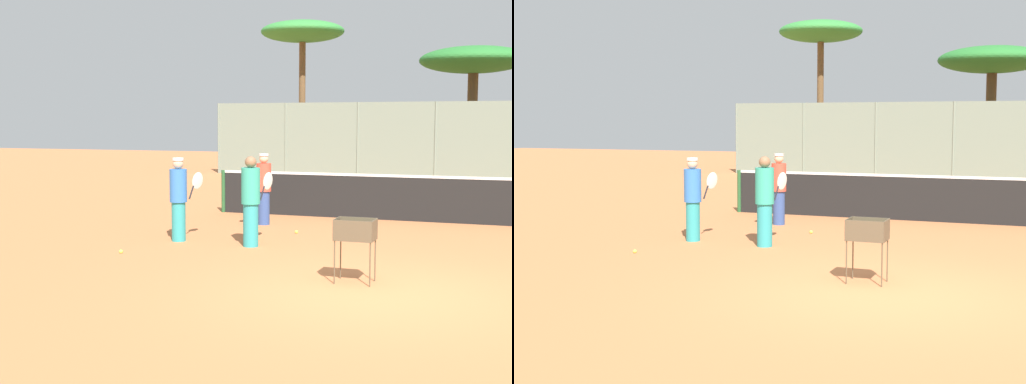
# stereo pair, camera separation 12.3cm
# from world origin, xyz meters

# --- Properties ---
(ground_plane) EXTENTS (80.00, 80.00, 0.00)m
(ground_plane) POSITION_xyz_m (0.00, 0.00, 0.00)
(ground_plane) COLOR #C67242
(tennis_net) EXTENTS (10.80, 0.10, 1.07)m
(tennis_net) POSITION_xyz_m (0.00, 7.23, 0.56)
(tennis_net) COLOR #26592D
(tennis_net) RESTS_ON ground_plane
(back_fence) EXTENTS (21.95, 0.08, 3.08)m
(back_fence) POSITION_xyz_m (-0.00, 19.67, 1.54)
(back_fence) COLOR gray
(back_fence) RESTS_ON ground_plane
(tree_1) EXTENTS (4.73, 4.73, 5.59)m
(tree_1) POSITION_xyz_m (-0.49, 23.94, 4.91)
(tree_1) COLOR brown
(tree_1) RESTS_ON ground_plane
(tree_2) EXTENTS (3.93, 3.93, 6.99)m
(tree_2) POSITION_xyz_m (-8.23, 23.40, 6.37)
(tree_2) COLOR brown
(tree_2) RESTS_ON ground_plane
(player_white_outfit) EXTENTS (0.40, 0.88, 1.67)m
(player_white_outfit) POSITION_xyz_m (-2.90, 2.84, 0.86)
(player_white_outfit) COLOR teal
(player_white_outfit) RESTS_ON ground_plane
(player_red_cap) EXTENTS (0.35, 0.86, 1.59)m
(player_red_cap) POSITION_xyz_m (-3.65, 5.54, 0.83)
(player_red_cap) COLOR #334C8C
(player_red_cap) RESTS_ON ground_plane
(player_yellow_shirt) EXTENTS (0.43, 0.85, 1.61)m
(player_yellow_shirt) POSITION_xyz_m (-4.42, 2.91, 0.84)
(player_yellow_shirt) COLOR teal
(player_yellow_shirt) RESTS_ON ground_plane
(ball_cart) EXTENTS (0.56, 0.41, 0.92)m
(ball_cart) POSITION_xyz_m (-0.44, 0.61, 0.69)
(ball_cart) COLOR brown
(ball_cart) RESTS_ON ground_plane
(tennis_ball_0) EXTENTS (0.07, 0.07, 0.07)m
(tennis_ball_0) POSITION_xyz_m (-2.58, 4.59, 0.03)
(tennis_ball_0) COLOR #D1E54C
(tennis_ball_0) RESTS_ON ground_plane
(tennis_ball_3) EXTENTS (0.07, 0.07, 0.07)m
(tennis_ball_3) POSITION_xyz_m (-4.78, 1.38, 0.03)
(tennis_ball_3) COLOR #D1E54C
(tennis_ball_3) RESTS_ON ground_plane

